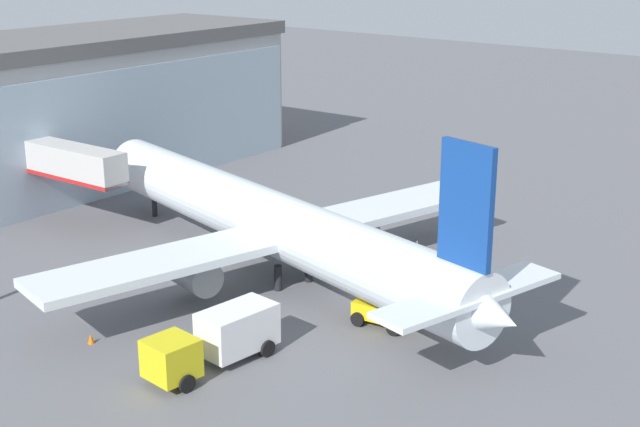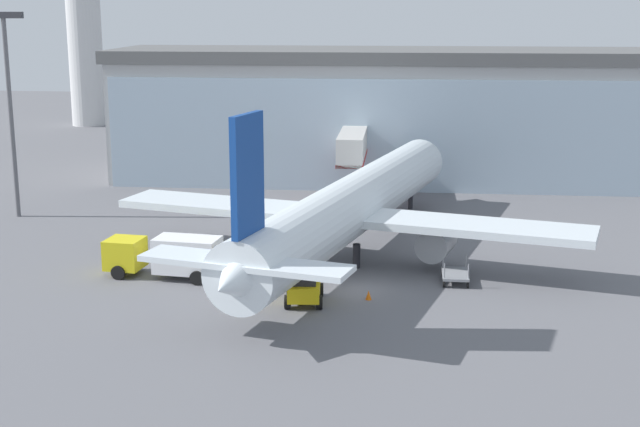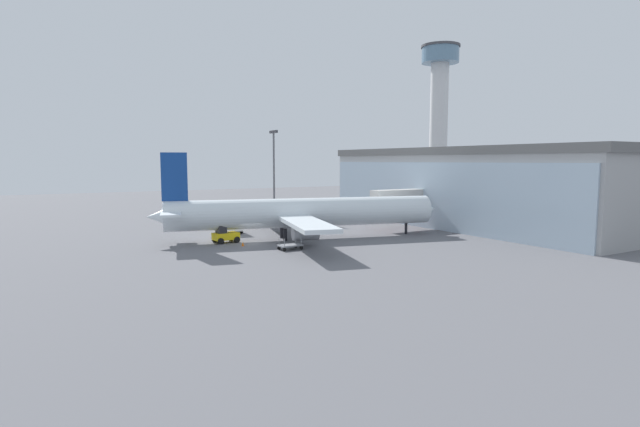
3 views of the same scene
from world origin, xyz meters
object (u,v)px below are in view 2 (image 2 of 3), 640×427
at_px(baggage_cart, 455,274).
at_px(safety_cone_nose, 369,295).
at_px(catering_truck, 167,255).
at_px(pushback_tug, 304,287).
at_px(apron_light_mast, 9,95).
at_px(safety_cone_wingtip, 163,243).
at_px(airplane, 351,207).
at_px(jet_bridge, 354,145).

bearing_deg(baggage_cart, safety_cone_nose, 127.11).
distance_m(catering_truck, pushback_tug, 10.04).
relative_size(apron_light_mast, safety_cone_wingtip, 29.57).
relative_size(apron_light_mast, airplane, 0.41).
xyz_separation_m(jet_bridge, airplane, (1.75, -19.66, -1.19)).
bearing_deg(airplane, apron_light_mast, 85.97).
bearing_deg(baggage_cart, pushback_tug, 118.94).
bearing_deg(pushback_tug, safety_cone_nose, -79.42).
distance_m(airplane, pushback_tug, 10.36).
relative_size(baggage_cart, safety_cone_wingtip, 5.20).
height_order(apron_light_mast, baggage_cart, apron_light_mast).
bearing_deg(pushback_tug, jet_bridge, -6.18).
bearing_deg(airplane, safety_cone_wingtip, 99.09).
bearing_deg(safety_cone_wingtip, apron_light_mast, 152.41).
relative_size(jet_bridge, baggage_cart, 4.40).
xyz_separation_m(jet_bridge, baggage_cart, (8.75, -24.35, -4.20)).
distance_m(apron_light_mast, baggage_cart, 38.56).
bearing_deg(baggage_cart, safety_cone_wingtip, 72.63).
bearing_deg(jet_bridge, pushback_tug, 177.85).
bearing_deg(baggage_cart, apron_light_mast, 67.24).
bearing_deg(safety_cone_wingtip, safety_cone_nose, -32.12).
height_order(catering_truck, pushback_tug, catering_truck).
xyz_separation_m(pushback_tug, safety_cone_nose, (3.62, 1.10, -0.70)).
distance_m(airplane, safety_cone_nose, 9.58).
relative_size(catering_truck, safety_cone_nose, 13.56).
xyz_separation_m(pushback_tug, safety_cone_wingtip, (-11.80, 10.78, -0.70)).
height_order(jet_bridge, safety_cone_wingtip, jet_bridge).
height_order(jet_bridge, catering_truck, jet_bridge).
bearing_deg(jet_bridge, airplane, -177.25).
height_order(apron_light_mast, catering_truck, apron_light_mast).
distance_m(apron_light_mast, pushback_tug, 33.34).
bearing_deg(safety_cone_wingtip, catering_truck, -70.25).
bearing_deg(apron_light_mast, safety_cone_wingtip, -27.59).
distance_m(catering_truck, baggage_cart, 18.02).
bearing_deg(safety_cone_nose, safety_cone_wingtip, 147.88).
xyz_separation_m(jet_bridge, pushback_tug, (0.10, -29.57, -3.72)).
bearing_deg(safety_cone_nose, pushback_tug, -163.06).
bearing_deg(safety_cone_nose, apron_light_mast, 150.03).
distance_m(apron_light_mast, safety_cone_nose, 35.90).
bearing_deg(pushback_tug, baggage_cart, -65.28).
bearing_deg(baggage_cart, jet_bridge, 17.63).
height_order(pushback_tug, safety_cone_nose, pushback_tug).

